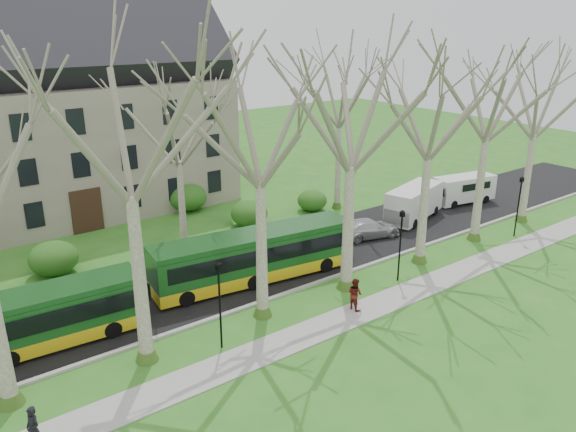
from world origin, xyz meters
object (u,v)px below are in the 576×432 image
(van_b, at_px, (464,190))
(bus_lead, at_px, (16,325))
(pedestrian_a, at_px, (33,429))
(sedan, at_px, (369,228))
(van_a, at_px, (414,203))
(bus_follow, at_px, (254,256))
(pedestrian_b, at_px, (355,294))

(van_b, bearing_deg, bus_lead, -165.40)
(pedestrian_a, bearing_deg, sedan, 86.30)
(bus_lead, height_order, sedan, bus_lead)
(van_a, distance_m, pedestrian_a, 30.78)
(van_a, bearing_deg, bus_follow, 169.98)
(pedestrian_b, bearing_deg, van_a, -62.40)
(van_a, relative_size, pedestrian_a, 3.33)
(pedestrian_a, xyz_separation_m, pedestrian_b, (16.22, 0.75, 0.01))
(bus_lead, relative_size, van_a, 1.97)
(van_a, height_order, van_b, van_a)
(sedan, relative_size, van_a, 0.79)
(bus_follow, height_order, sedan, bus_follow)
(sedan, relative_size, pedestrian_b, 2.60)
(sedan, distance_m, van_b, 11.91)
(bus_lead, bearing_deg, van_a, 6.52)
(pedestrian_a, bearing_deg, van_b, 82.03)
(pedestrian_b, bearing_deg, sedan, -50.77)
(bus_lead, xyz_separation_m, sedan, (23.14, 0.82, -0.77))
(sedan, distance_m, pedestrian_a, 25.35)
(bus_follow, distance_m, sedan, 10.27)
(bus_lead, height_order, bus_follow, bus_follow)
(bus_lead, height_order, van_b, bus_lead)
(van_a, xyz_separation_m, van_b, (6.40, 0.24, -0.12))
(pedestrian_a, distance_m, pedestrian_b, 16.23)
(bus_follow, xyz_separation_m, van_a, (15.65, 1.57, -0.25))
(bus_follow, xyz_separation_m, pedestrian_b, (2.29, -6.16, -0.64))
(bus_lead, xyz_separation_m, bus_follow, (12.94, -0.06, 0.09))
(bus_lead, bearing_deg, sedan, 5.53)
(bus_lead, bearing_deg, pedestrian_b, -18.72)
(bus_lead, xyz_separation_m, pedestrian_b, (15.22, -6.22, -0.55))
(bus_follow, distance_m, van_a, 15.73)
(bus_lead, bearing_deg, van_b, 6.37)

